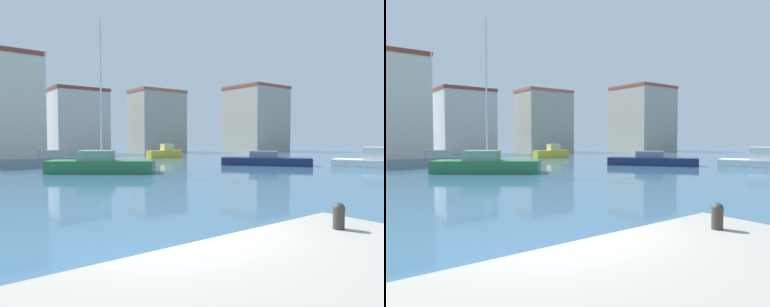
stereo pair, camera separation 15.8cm
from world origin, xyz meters
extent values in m
plane|color=#38607F|center=(15.00, 20.00, 0.00)|extent=(160.00, 160.00, 0.00)
cylinder|color=#38332D|center=(2.19, -1.69, 1.20)|extent=(0.19, 0.19, 0.35)
sphere|color=#38332D|center=(2.19, -1.69, 1.37)|extent=(0.20, 0.20, 0.20)
cube|color=gray|center=(6.17, 30.22, 0.34)|extent=(7.83, 2.82, 0.67)
cube|color=#ADB0B5|center=(6.51, 30.20, 1.01)|extent=(2.17, 1.56, 0.67)
cylinder|color=silver|center=(6.17, 30.22, 5.64)|extent=(0.12, 0.12, 9.93)
cube|color=#19234C|center=(22.13, 16.90, 0.36)|extent=(6.55, 7.80, 0.71)
cube|color=slate|center=(21.98, 17.09, 1.02)|extent=(2.74, 2.93, 0.60)
cube|color=#28703D|center=(7.13, 19.67, 0.45)|extent=(7.55, 6.60, 0.91)
cube|color=gray|center=(6.82, 19.91, 1.27)|extent=(3.03, 2.94, 0.72)
cylinder|color=silver|center=(7.13, 19.67, 6.06)|extent=(0.12, 0.12, 10.31)
cube|color=silver|center=(28.67, 9.85, 1.16)|extent=(2.78, 2.88, 1.13)
cube|color=gold|center=(21.47, 33.17, 0.47)|extent=(4.79, 1.28, 0.94)
cube|color=#DFCD77|center=(21.88, 33.17, 1.35)|extent=(1.54, 1.04, 0.82)
cube|color=beige|center=(16.31, 50.63, 4.82)|extent=(8.03, 7.92, 9.64)
cube|color=brown|center=(16.31, 50.63, 9.89)|extent=(8.19, 8.08, 0.50)
cube|color=#B2A893|center=(30.69, 49.66, 5.27)|extent=(8.83, 6.25, 10.54)
cube|color=#B25B42|center=(30.69, 49.66, 10.79)|extent=(9.01, 6.37, 0.50)
cube|color=#B2A893|center=(48.73, 42.37, 5.95)|extent=(9.42, 9.35, 11.90)
cube|color=#9E4733|center=(48.73, 42.37, 12.15)|extent=(9.61, 9.53, 0.50)
camera|label=1|loc=(-3.42, -4.88, 2.58)|focal=33.13mm
camera|label=2|loc=(-3.29, -4.98, 2.58)|focal=33.13mm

